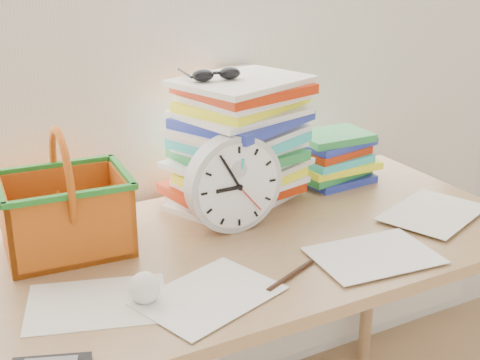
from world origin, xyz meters
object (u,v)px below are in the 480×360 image
desk (247,267)px  paper_stack (239,142)px  book_stack (332,157)px  clock (234,183)px  basket (64,192)px

desk → paper_stack: 0.34m
desk → book_stack: 0.50m
desk → book_stack: book_stack is taller
clock → book_stack: 0.44m
desk → paper_stack: (0.09, 0.22, 0.25)m
desk → book_stack: size_ratio=5.56×
book_stack → basket: size_ratio=0.88×
desk → clock: size_ratio=5.72×
book_stack → basket: (-0.80, -0.07, 0.07)m
desk → clock: bearing=89.1°
desk → book_stack: bearing=29.2°
desk → basket: (-0.39, 0.16, 0.22)m
desk → clock: 0.21m
clock → book_stack: size_ratio=0.97×
desk → paper_stack: bearing=66.4°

